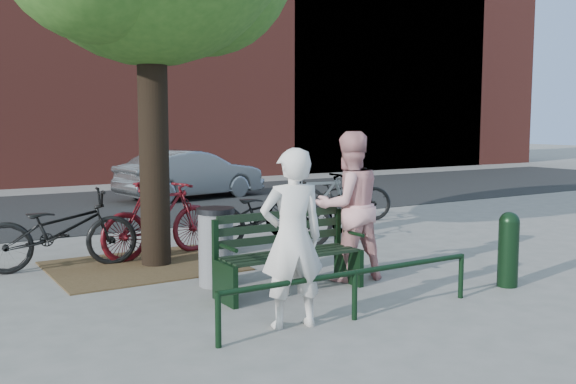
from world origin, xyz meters
TOP-DOWN VIEW (x-y plane):
  - ground at (0.00, 0.00)m, footprint 90.00×90.00m
  - dirt_pit at (-1.00, 2.20)m, footprint 2.40×2.00m
  - road at (0.00, 8.50)m, footprint 40.00×7.00m
  - park_bench at (-0.00, 0.08)m, footprint 1.74×0.54m
  - guard_railing at (0.00, -1.20)m, footprint 3.06×0.06m
  - person_left at (-0.64, -1.05)m, footprint 0.71×0.54m
  - person_right at (0.95, 0.15)m, footprint 0.98×0.80m
  - bollard at (2.36, -1.14)m, footprint 0.24×0.24m
  - litter_bin at (-0.58, 0.77)m, footprint 0.46×0.46m
  - bicycle_a at (-1.97, 2.63)m, footprint 2.09×0.94m
  - bicycle_b at (-0.57, 2.65)m, footprint 1.93×0.85m
  - bicycle_c at (1.04, 2.35)m, footprint 2.16×1.51m
  - bicycle_d at (2.37, 2.93)m, footprint 1.94×0.86m
  - bicycle_e at (3.75, 4.06)m, footprint 2.09×1.56m
  - parked_car at (2.68, 9.02)m, footprint 3.95×1.94m

SIDE VIEW (x-z plane):
  - ground at x=0.00m, z-range 0.00..0.00m
  - road at x=0.00m, z-range 0.00..0.01m
  - dirt_pit at x=-1.00m, z-range 0.00..0.02m
  - guard_railing at x=0.00m, z-range 0.15..0.66m
  - litter_bin at x=-0.58m, z-range 0.01..0.95m
  - park_bench at x=0.00m, z-range -0.01..0.97m
  - bollard at x=2.36m, z-range 0.03..0.93m
  - bicycle_e at x=3.75m, z-range 0.00..1.05m
  - bicycle_a at x=-1.97m, z-range 0.00..1.06m
  - bicycle_c at x=1.04m, z-range 0.00..1.08m
  - bicycle_b at x=-0.57m, z-range 0.00..1.12m
  - bicycle_d at x=2.37m, z-range 0.00..1.13m
  - parked_car at x=2.68m, z-range 0.00..1.25m
  - person_left at x=-0.64m, z-range 0.00..1.73m
  - person_right at x=0.95m, z-range 0.00..1.85m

